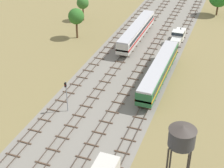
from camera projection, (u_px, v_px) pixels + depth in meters
name	position (u px, v px, depth m)	size (l,w,h in m)	color
ground_plane	(117.00, 83.00, 68.11)	(480.00, 480.00, 0.00)	olive
ballast_bed	(117.00, 83.00, 68.11)	(18.55, 176.00, 0.01)	gray
track_far_left	(85.00, 74.00, 71.01)	(2.40, 126.00, 0.29)	#47382D
track_left	(108.00, 78.00, 69.56)	(2.40, 126.00, 0.29)	#47382D
track_centre_left	(131.00, 82.00, 68.12)	(2.40, 126.00, 0.29)	#47382D
track_centre	(155.00, 87.00, 66.68)	(2.40, 126.00, 0.29)	#47382D
passenger_coach_centre_near	(159.00, 70.00, 67.18)	(2.96, 22.00, 3.80)	#286638
passenger_coach_left_mid	(137.00, 31.00, 84.09)	(2.96, 22.00, 3.80)	beige
shunter_loco_centre_midfar	(178.00, 36.00, 82.95)	(2.74, 8.46, 3.10)	white
water_tower	(182.00, 137.00, 41.27)	(3.38, 3.38, 9.85)	#2D2826
signal_post_near	(66.00, 93.00, 58.19)	(0.28, 0.47, 5.79)	gray
lineside_tree_0	(83.00, 3.00, 94.95)	(3.29, 3.29, 6.60)	#4C331E
lineside_tree_3	(76.00, 17.00, 84.25)	(3.87, 3.87, 7.48)	#4C331E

